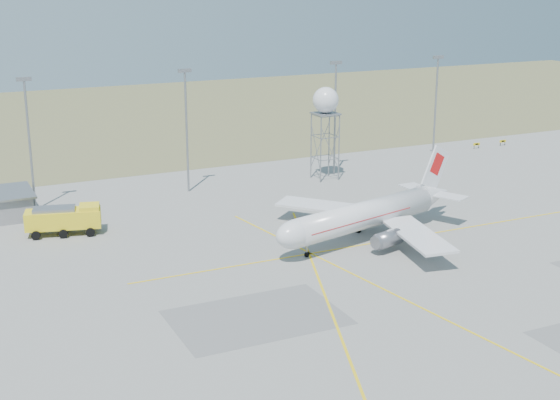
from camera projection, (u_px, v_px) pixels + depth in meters
name	position (u px, v px, depth m)	size (l,w,h in m)	color
ground	(499.00, 338.00, 78.05)	(400.00, 400.00, 0.00)	gray
grass_strip	(131.00, 117.00, 199.48)	(400.00, 120.00, 0.03)	#525E33
mast_a	(29.00, 133.00, 117.49)	(2.20, 0.50, 20.50)	gray
mast_b	(186.00, 120.00, 127.82)	(2.20, 0.50, 20.50)	gray
mast_c	(335.00, 108.00, 139.39)	(2.20, 0.50, 20.50)	gray
mast_d	(436.00, 100.00, 148.47)	(2.20, 0.50, 20.50)	gray
taxi_sign_near	(477.00, 144.00, 163.22)	(1.60, 0.17, 1.20)	black
taxi_sign_far	(503.00, 141.00, 166.11)	(1.60, 0.17, 1.20)	black
airliner_main	(366.00, 215.00, 106.32)	(32.81, 31.21, 11.29)	silver
radar_tower	(325.00, 128.00, 136.51)	(4.54, 4.54, 16.43)	gray
fire_truck	(66.00, 221.00, 108.89)	(10.76, 6.06, 4.09)	yellow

